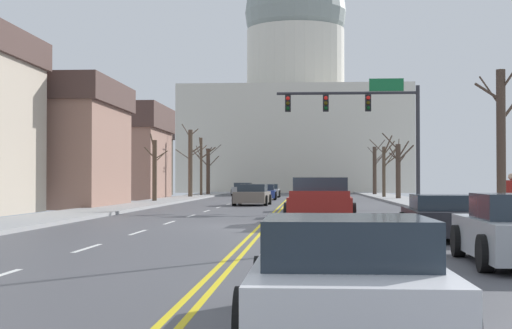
{
  "coord_description": "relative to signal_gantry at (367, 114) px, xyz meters",
  "views": [
    {
      "loc": [
        1.45,
        -25.57,
        1.54
      ],
      "look_at": [
        -2.6,
        35.89,
        2.79
      ],
      "focal_mm": 53.8,
      "sensor_mm": 36.0,
      "label": 1
    }
  ],
  "objects": [
    {
      "name": "sedan_near_01",
      "position": [
        -3.03,
        -10.14,
        -4.66
      ],
      "size": [
        2.09,
        4.33,
        1.2
      ],
      "color": "navy",
      "rests_on": "ground"
    },
    {
      "name": "bare_tree_06",
      "position": [
        4.17,
        -12.51,
        -2.09
      ],
      "size": [
        1.95,
        1.84,
        5.87
      ],
      "color": "#423328",
      "rests_on": "ground"
    },
    {
      "name": "bare_tree_05",
      "position": [
        -13.18,
        28.51,
        -2.15
      ],
      "size": [
        2.33,
        1.87,
        5.46
      ],
      "color": "#4C3D2D",
      "rests_on": "ground"
    },
    {
      "name": "capitol_building",
      "position": [
        -4.81,
        60.35,
        6.07
      ],
      "size": [
        28.62,
        23.57,
        33.36
      ],
      "color": "beige",
      "rests_on": "ground"
    },
    {
      "name": "bare_tree_00",
      "position": [
        3.18,
        21.76,
        -2.6
      ],
      "size": [
        2.58,
        1.88,
        5.09
      ],
      "color": "#4C3D2D",
      "rests_on": "ground"
    },
    {
      "name": "bare_tree_04",
      "position": [
        3.42,
        33.97,
        -2.61
      ],
      "size": [
        1.88,
        2.23,
        5.41
      ],
      "color": "#423328",
      "rests_on": "ground"
    },
    {
      "name": "bare_tree_03",
      "position": [
        -13.21,
        21.92,
        -2.15
      ],
      "size": [
        2.24,
        0.76,
        6.21
      ],
      "color": "brown",
      "rests_on": "ground"
    },
    {
      "name": "sedan_near_00",
      "position": [
        -2.96,
        -3.76,
        -4.6
      ],
      "size": [
        2.02,
        4.57,
        1.3
      ],
      "color": "#6B6056",
      "rests_on": "ground"
    },
    {
      "name": "sedan_near_05",
      "position": [
        -2.98,
        -34.99,
        -4.67
      ],
      "size": [
        2.01,
        4.23,
        1.18
      ],
      "color": "silver",
      "rests_on": "ground"
    },
    {
      "name": "signal_gantry",
      "position": [
        0.0,
        0.0,
        0.0
      ],
      "size": [
        7.91,
        0.41,
        7.03
      ],
      "color": "#28282D",
      "rests_on": "ground"
    },
    {
      "name": "sedan_near_03",
      "position": [
        0.23,
        -22.22,
        -4.66
      ],
      "size": [
        2.12,
        4.54,
        1.16
      ],
      "color": "black",
      "rests_on": "ground"
    },
    {
      "name": "flank_building_02",
      "position": [
        -21.74,
        32.59,
        -1.29
      ],
      "size": [
        9.21,
        8.48,
        7.74
      ],
      "color": "tan",
      "rests_on": "ground"
    },
    {
      "name": "ground",
      "position": [
        -4.81,
        -17.15,
        -5.2
      ],
      "size": [
        20.0,
        180.0,
        0.2
      ],
      "color": "#49494E"
    },
    {
      "name": "sedan_oncoming_03",
      "position": [
        -9.77,
        34.32,
        -4.61
      ],
      "size": [
        2.13,
        4.65,
        1.26
      ],
      "color": "#9EA3A8",
      "rests_on": "ground"
    },
    {
      "name": "flank_building_00",
      "position": [
        -19.99,
        -0.19,
        -1.61
      ],
      "size": [
        12.0,
        9.14,
        7.13
      ],
      "color": "#8C6656",
      "rests_on": "ground"
    },
    {
      "name": "sedan_oncoming_02",
      "position": [
        -6.76,
        25.75,
        -4.66
      ],
      "size": [
        2.15,
        4.44,
        1.18
      ],
      "color": "#9EA3A8",
      "rests_on": "ground"
    },
    {
      "name": "pickup_truck_near_02",
      "position": [
        -2.88,
        -15.53,
        -4.49
      ],
      "size": [
        2.48,
        5.76,
        1.63
      ],
      "color": "maroon",
      "rests_on": "ground"
    },
    {
      "name": "pedestrian_00",
      "position": [
        3.14,
        -17.92,
        -4.18
      ],
      "size": [
        0.35,
        0.34,
        1.62
      ],
      "color": "#33333D",
      "rests_on": "ground"
    },
    {
      "name": "bare_tree_01",
      "position": [
        -13.64,
        8.6,
        -2.89
      ],
      "size": [
        1.73,
        2.14,
        4.59
      ],
      "color": "#4C3D2D",
      "rests_on": "ground"
    },
    {
      "name": "flank_building_01",
      "position": [
        -21.77,
        18.13,
        -1.4
      ],
      "size": [
        14.18,
        9.27,
        7.51
      ],
      "color": "#8C6656",
      "rests_on": "ground"
    },
    {
      "name": "bare_tree_07",
      "position": [
        -13.16,
        33.28,
        -2.69
      ],
      "size": [
        2.33,
        2.15,
        5.0
      ],
      "color": "#423328",
      "rests_on": "ground"
    },
    {
      "name": "sedan_oncoming_00",
      "position": [
        -6.67,
        4.06,
        -4.61
      ],
      "size": [
        2.23,
        4.29,
        1.28
      ],
      "color": "#6B6056",
      "rests_on": "ground"
    },
    {
      "name": "bare_tree_02",
      "position": [
        3.68,
        16.68,
        -2.79
      ],
      "size": [
        2.4,
        2.32,
        5.08
      ],
      "color": "#423328",
      "rests_on": "ground"
    },
    {
      "name": "sedan_oncoming_01",
      "position": [
        -6.71,
        17.27,
        -4.65
      ],
      "size": [
        2.11,
        4.66,
        1.2
      ],
      "color": "navy",
      "rests_on": "ground"
    }
  ]
}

